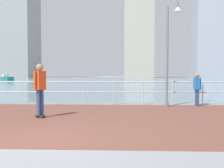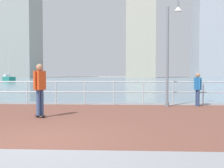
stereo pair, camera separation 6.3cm
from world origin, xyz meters
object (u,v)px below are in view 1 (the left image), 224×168
object	(u,v)px
skateboarder	(40,85)
bystander	(197,87)
sailboat_navy	(7,78)
lamppost	(170,44)

from	to	relation	value
skateboarder	bystander	world-z (taller)	skateboarder
skateboarder	sailboat_navy	xyz separation A→B (m)	(-19.95, 41.31, -0.56)
skateboarder	sailboat_navy	distance (m)	45.88
skateboarder	bystander	bearing A→B (deg)	28.57
lamppost	skateboarder	bearing A→B (deg)	-148.44
bystander	sailboat_navy	xyz separation A→B (m)	(-26.15, 37.94, -0.34)
bystander	sailboat_navy	bearing A→B (deg)	124.57
sailboat_navy	lamppost	bearing A→B (deg)	-57.05
lamppost	skateboarder	distance (m)	5.98
lamppost	bystander	distance (m)	2.35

